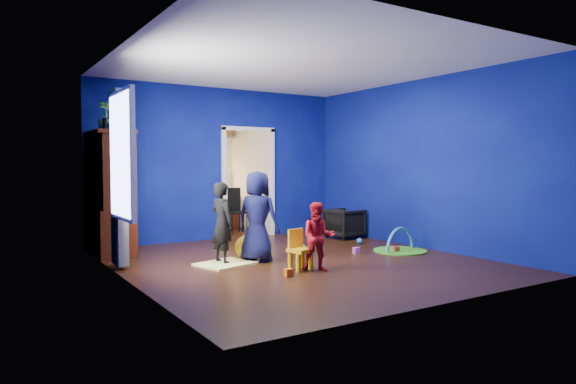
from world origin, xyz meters
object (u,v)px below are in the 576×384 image
hopper_ball (247,247)px  crt_tv (113,191)px  child_black (222,223)px  tv_armoire (110,193)px  armchair (345,223)px  play_mat (400,251)px  child_navy (258,216)px  study_desk (217,212)px  folding_chair (236,211)px  toddler_red (318,237)px  vase (114,123)px  kid_chair (301,252)px

hopper_ball → crt_tv: bearing=137.3°
child_black → tv_armoire: bearing=24.9°
armchair → play_mat: armchair is taller
tv_armoire → hopper_ball: bearing=-42.0°
child_navy → crt_tv: child_navy is taller
study_desk → folding_chair: 0.96m
child_black → folding_chair: 3.30m
toddler_red → vase: (-2.05, 2.50, 1.60)m
child_black → toddler_red: 1.46m
child_navy → crt_tv: size_ratio=1.91×
child_navy → hopper_ball: (-0.05, 0.25, -0.49)m
tv_armoire → hopper_ball: (1.66, -1.49, -0.80)m
toddler_red → kid_chair: 0.33m
vase → study_desk: (2.82, 2.49, -1.69)m
vase → play_mat: vase is taller
vase → hopper_ball: 2.78m
child_black → folding_chair: (1.64, 2.87, -0.13)m
toddler_red → hopper_ball: 1.40m
crt_tv → play_mat: (4.08, -2.23, -1.01)m
vase → study_desk: bearing=41.5°
hopper_ball → kid_chair: kid_chair is taller
child_navy → tv_armoire: tv_armoire is taller
toddler_red → kid_chair: toddler_red is taller
study_desk → folding_chair: bearing=-90.0°
toddler_red → folding_chair: (0.77, 4.03, -0.01)m
toddler_red → tv_armoire: 3.51m
child_navy → child_black: bearing=45.2°
crt_tv → kid_chair: bearing=-54.4°
armchair → child_black: (-3.14, -1.13, 0.30)m
toddler_red → study_desk: toddler_red is taller
crt_tv → play_mat: 4.76m
armchair → play_mat: 1.76m
folding_chair → tv_armoire: bearing=-156.4°
crt_tv → study_desk: (2.78, 2.19, -0.65)m
armchair → tv_armoire: 4.40m
hopper_ball → play_mat: (2.46, -0.74, -0.17)m
child_black → tv_armoire: size_ratio=0.60×
folding_chair → vase: bearing=-151.5°
child_navy → kid_chair: size_ratio=2.68×
armchair → play_mat: (-0.20, -1.72, -0.28)m
toddler_red → crt_tv: (-2.01, 2.80, 0.55)m
armchair → folding_chair: (-1.50, 1.74, 0.17)m
tv_armoire → study_desk: tv_armoire is taller
child_navy → crt_tv: 2.44m
vase → crt_tv: vase is taller
child_black → study_desk: size_ratio=1.35×
vase → tv_armoire: bearing=90.0°
armchair → child_black: 3.35m
hopper_ball → study_desk: size_ratio=0.41×
toddler_red → hopper_ball: size_ratio=2.57×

